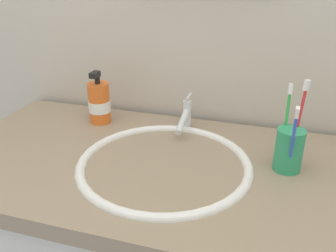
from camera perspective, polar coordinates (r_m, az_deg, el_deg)
tiled_wall_back at (r=1.06m, az=5.67°, el=19.58°), size 2.37×0.04×2.40m
sink_basin at (r=0.88m, az=-0.57°, el=-8.28°), size 0.43×0.43×0.11m
faucet at (r=1.02m, az=2.84°, el=1.60°), size 0.02×0.14×0.10m
toothbrush_cup at (r=0.87m, az=18.96°, el=-3.68°), size 0.06×0.06×0.10m
toothbrush_green at (r=0.86m, az=18.61°, el=0.99°), size 0.01×0.03×0.19m
toothbrush_red at (r=0.86m, az=20.44°, el=1.14°), size 0.02×0.02×0.21m
toothbrush_blue at (r=0.80m, az=19.60°, el=-1.71°), size 0.01×0.05×0.18m
soap_dispenser at (r=1.09m, az=-11.05°, el=3.68°), size 0.07×0.07×0.16m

